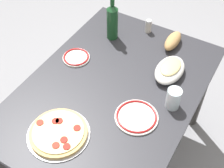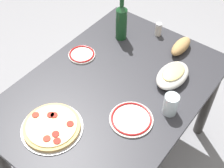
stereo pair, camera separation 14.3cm
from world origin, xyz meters
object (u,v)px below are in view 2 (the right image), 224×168
Objects in this scene: side_plate_far at (131,119)px; pepperoni_pizza at (52,127)px; dining_table at (112,102)px; bread_loaf at (181,46)px; baked_pasta_dish at (173,75)px; wine_bottle at (121,21)px; spice_shaker at (158,29)px; water_glass at (171,104)px; side_plate_near at (82,54)px.

pepperoni_pizza is at bearing 135.02° from side_plate_far.
bread_loaf is at bearing -16.21° from dining_table.
wine_bottle is at bearing 74.26° from baked_pasta_dish.
dining_table is at bearing 61.57° from side_plate_far.
side_plate_far is (-0.49, -0.43, -0.12)m from wine_bottle.
baked_pasta_dish reaches higher than side_plate_far.
spice_shaker is (0.54, 0.05, 0.16)m from dining_table.
water_glass is 0.54× the size of side_plate_far.
bread_loaf reaches higher than dining_table.
water_glass is at bearing -81.78° from dining_table.
pepperoni_pizza is (-0.39, 0.07, 0.14)m from dining_table.
spice_shaker reaches higher than side_plate_near.
wine_bottle is 0.64m from water_glass.
side_plate_near is (0.48, 0.23, -0.01)m from pepperoni_pizza.
bread_loaf reaches higher than pepperoni_pizza.
wine_bottle is 1.91× the size of side_plate_near.
spice_shaker is (0.17, -0.17, -0.08)m from wine_bottle.
dining_table is 0.34m from side_plate_near.
side_plate_far is 1.18× the size of bread_loaf.
baked_pasta_dish is at bearing -161.06° from bread_loaf.
spice_shaker is at bearing 21.19° from side_plate_far.
water_glass is at bearing -142.72° from spice_shaker.
wine_bottle reaches higher than water_glass.
pepperoni_pizza is 0.79m from wine_bottle.
water_glass is 0.73× the size of side_plate_near.
pepperoni_pizza reaches higher than side_plate_far.
bread_loaf is at bearing -48.20° from side_plate_near.
bread_loaf is (0.88, -0.21, 0.02)m from pepperoni_pizza.
bread_loaf is at bearing 5.99° from side_plate_far.
baked_pasta_dish is 0.47m from wine_bottle.
pepperoni_pizza is 1.63× the size of bread_loaf.
dining_table is 0.57m from spice_shaker.
spice_shaker is at bearing 37.28° from water_glass.
side_plate_near is (0.05, 0.63, -0.05)m from water_glass.
spice_shaker is at bearing 4.92° from dining_table.
pepperoni_pizza is 0.93m from spice_shaker.
pepperoni_pizza is at bearing 166.50° from bread_loaf.
bread_loaf is at bearing -13.50° from pepperoni_pizza.
pepperoni_pizza is at bearing -154.16° from side_plate_near.
water_glass is 0.62m from spice_shaker.
spice_shaker is at bearing -29.71° from side_plate_near.
side_plate_near is 0.60m from bread_loaf.
wine_bottle is at bearing 59.06° from water_glass.
pepperoni_pizza is at bearing 170.03° from dining_table.
pepperoni_pizza is 0.59m from water_glass.
pepperoni_pizza is 0.91m from bread_loaf.
side_plate_near is 0.52m from spice_shaker.
side_plate_near is at bearing 150.29° from spice_shaker.
side_plate_far is (-0.36, 0.02, -0.03)m from baked_pasta_dish.
wine_bottle is (0.13, 0.45, 0.08)m from baked_pasta_dish.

